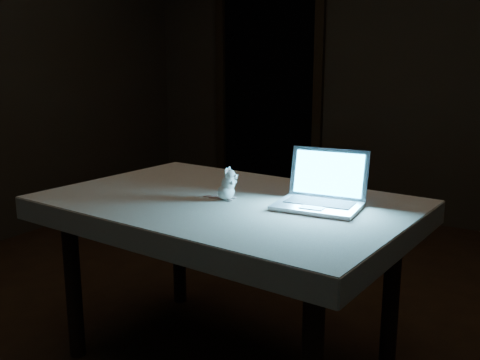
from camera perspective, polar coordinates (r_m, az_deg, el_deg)
The scene contains 7 objects.
floor at distance 2.50m, azimuth -1.29°, elevation -18.11°, with size 5.00×5.00×0.00m, color black.
back_wall at distance 4.48m, azimuth 15.99°, elevation 12.32°, with size 4.50×0.04×2.60m, color black.
doorway at distance 4.88m, azimuth 3.05°, elevation 9.98°, with size 1.06×0.36×2.13m, color black, non-canonical shape.
table at distance 2.28m, azimuth -1.33°, elevation -11.03°, with size 1.36×0.87×0.73m, color black, non-canonical shape.
tablecloth at distance 2.17m, azimuth 0.65°, elevation -3.17°, with size 1.45×0.96×0.09m, color beige, non-canonical shape.
laptop at distance 2.01m, azimuth 8.33°, elevation -0.10°, with size 0.31×0.27×0.21m, color silver, non-canonical shape.
plush_mouse at distance 2.13m, azimuth -1.51°, elevation -0.39°, with size 0.10×0.10×0.13m, color white, non-canonical shape.
Camera 1 is at (1.13, -1.84, 1.27)m, focal length 40.00 mm.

